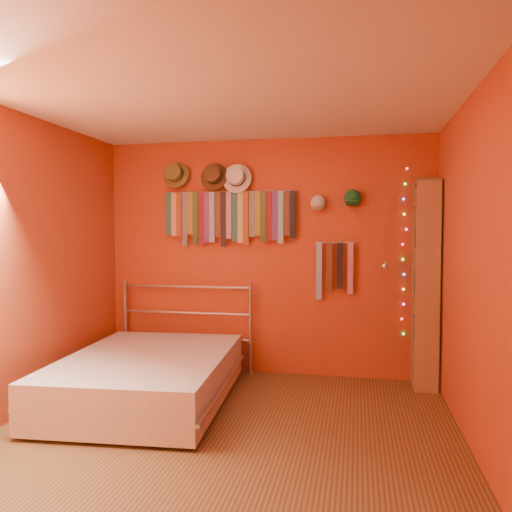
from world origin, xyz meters
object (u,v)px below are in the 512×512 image
Objects in this scene: tie_rack at (229,215)px; bed at (148,376)px; reading_lamp at (385,266)px; bookshelf at (430,284)px.

bed is (-0.48, -1.05, -1.47)m from tie_rack.
tie_rack is 4.86× the size of reading_lamp.
tie_rack reaches higher than reading_lamp.
tie_rack is at bearing 61.86° from bed.
bed is (-2.52, -0.90, -0.79)m from bookshelf.
bookshelf is (0.43, 0.01, -0.17)m from reading_lamp.
reading_lamp is 2.46m from bed.
reading_lamp is 0.15× the size of bookshelf.
tie_rack is 0.72× the size of bookshelf.
bookshelf is at bearing 1.49° from reading_lamp.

